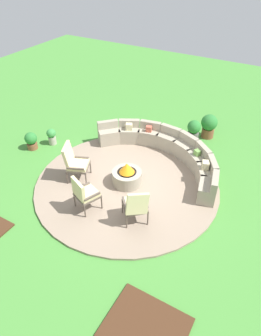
{
  "coord_description": "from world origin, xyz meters",
  "views": [
    {
      "loc": [
        3.39,
        -5.69,
        5.63
      ],
      "look_at": [
        0.0,
        0.2,
        0.45
      ],
      "focal_mm": 32.8,
      "sensor_mm": 36.0,
      "label": 1
    }
  ],
  "objects_px": {
    "potted_plant_0": "(194,130)",
    "potted_plant_2": "(209,125)",
    "potted_plant_1": "(52,136)",
    "lounge_chair_front_left": "(75,162)",
    "curved_stone_bench": "(167,150)",
    "potted_plant_3": "(31,140)",
    "fire_pit": "(127,176)",
    "lounge_chair_front_right": "(84,193)",
    "lounge_chair_back_left": "(136,205)"
  },
  "relations": [
    {
      "from": "lounge_chair_front_left",
      "to": "lounge_chair_back_left",
      "type": "distance_m",
      "value": 2.36
    },
    {
      "from": "potted_plant_0",
      "to": "potted_plant_3",
      "type": "xyz_separation_m",
      "value": [
        -4.4,
        -3.07,
        -0.1
      ]
    },
    {
      "from": "lounge_chair_front_right",
      "to": "potted_plant_3",
      "type": "distance_m",
      "value": 3.55
    },
    {
      "from": "curved_stone_bench",
      "to": "fire_pit",
      "type": "bearing_deg",
      "value": -105.26
    },
    {
      "from": "potted_plant_1",
      "to": "potted_plant_3",
      "type": "relative_size",
      "value": 0.96
    },
    {
      "from": "fire_pit",
      "to": "potted_plant_3",
      "type": "height_order",
      "value": "fire_pit"
    },
    {
      "from": "curved_stone_bench",
      "to": "potted_plant_1",
      "type": "distance_m",
      "value": 3.85
    },
    {
      "from": "fire_pit",
      "to": "potted_plant_0",
      "type": "bearing_deg",
      "value": 76.07
    },
    {
      "from": "fire_pit",
      "to": "potted_plant_2",
      "type": "xyz_separation_m",
      "value": [
        1.12,
        3.61,
        0.15
      ]
    },
    {
      "from": "lounge_chair_back_left",
      "to": "lounge_chair_front_right",
      "type": "bearing_deg",
      "value": 149.56
    },
    {
      "from": "potted_plant_2",
      "to": "potted_plant_3",
      "type": "xyz_separation_m",
      "value": [
        -4.75,
        -3.58,
        -0.15
      ]
    },
    {
      "from": "fire_pit",
      "to": "potted_plant_1",
      "type": "relative_size",
      "value": 1.47
    },
    {
      "from": "curved_stone_bench",
      "to": "lounge_chair_back_left",
      "type": "relative_size",
      "value": 4.35
    },
    {
      "from": "lounge_chair_front_right",
      "to": "potted_plant_1",
      "type": "xyz_separation_m",
      "value": [
        -2.85,
        1.98,
        -0.29
      ]
    },
    {
      "from": "potted_plant_2",
      "to": "potted_plant_1",
      "type": "bearing_deg",
      "value": -145.27
    },
    {
      "from": "curved_stone_bench",
      "to": "potted_plant_1",
      "type": "xyz_separation_m",
      "value": [
        -3.7,
        -1.06,
        -0.06
      ]
    },
    {
      "from": "fire_pit",
      "to": "lounge_chair_front_left",
      "type": "relative_size",
      "value": 0.74
    },
    {
      "from": "fire_pit",
      "to": "lounge_chair_front_left",
      "type": "xyz_separation_m",
      "value": [
        -1.37,
        -0.53,
        0.31
      ]
    },
    {
      "from": "potted_plant_2",
      "to": "lounge_chair_front_right",
      "type": "bearing_deg",
      "value": -106.83
    },
    {
      "from": "potted_plant_2",
      "to": "potted_plant_3",
      "type": "height_order",
      "value": "potted_plant_2"
    },
    {
      "from": "lounge_chair_front_left",
      "to": "potted_plant_0",
      "type": "distance_m",
      "value": 4.22
    },
    {
      "from": "lounge_chair_front_right",
      "to": "potted_plant_3",
      "type": "height_order",
      "value": "lounge_chair_front_right"
    },
    {
      "from": "curved_stone_bench",
      "to": "potted_plant_3",
      "type": "bearing_deg",
      "value": -158.47
    },
    {
      "from": "lounge_chair_front_left",
      "to": "potted_plant_3",
      "type": "height_order",
      "value": "lounge_chair_front_left"
    },
    {
      "from": "potted_plant_1",
      "to": "potted_plant_0",
      "type": "bearing_deg",
      "value": 32.17
    },
    {
      "from": "lounge_chair_back_left",
      "to": "potted_plant_2",
      "type": "xyz_separation_m",
      "value": [
        0.21,
        4.75,
        -0.12
      ]
    },
    {
      "from": "potted_plant_0",
      "to": "potted_plant_2",
      "type": "relative_size",
      "value": 0.91
    },
    {
      "from": "fire_pit",
      "to": "potted_plant_3",
      "type": "bearing_deg",
      "value": 179.42
    },
    {
      "from": "potted_plant_0",
      "to": "potted_plant_1",
      "type": "relative_size",
      "value": 1.37
    },
    {
      "from": "lounge_chair_back_left",
      "to": "potted_plant_0",
      "type": "distance_m",
      "value": 4.25
    },
    {
      "from": "fire_pit",
      "to": "potted_plant_2",
      "type": "distance_m",
      "value": 3.79
    },
    {
      "from": "fire_pit",
      "to": "potted_plant_2",
      "type": "bearing_deg",
      "value": 72.71
    },
    {
      "from": "fire_pit",
      "to": "potted_plant_2",
      "type": "relative_size",
      "value": 0.98
    },
    {
      "from": "fire_pit",
      "to": "lounge_chair_back_left",
      "type": "height_order",
      "value": "lounge_chair_back_left"
    },
    {
      "from": "potted_plant_2",
      "to": "potted_plant_3",
      "type": "bearing_deg",
      "value": -143.04
    },
    {
      "from": "lounge_chair_front_left",
      "to": "potted_plant_2",
      "type": "xyz_separation_m",
      "value": [
        2.49,
        4.14,
        -0.16
      ]
    },
    {
      "from": "fire_pit",
      "to": "potted_plant_0",
      "type": "relative_size",
      "value": 1.07
    },
    {
      "from": "potted_plant_0",
      "to": "potted_plant_1",
      "type": "height_order",
      "value": "potted_plant_0"
    },
    {
      "from": "potted_plant_0",
      "to": "potted_plant_3",
      "type": "height_order",
      "value": "potted_plant_0"
    },
    {
      "from": "potted_plant_3",
      "to": "potted_plant_0",
      "type": "bearing_deg",
      "value": 34.93
    },
    {
      "from": "lounge_chair_front_left",
      "to": "potted_plant_1",
      "type": "distance_m",
      "value": 2.2
    },
    {
      "from": "lounge_chair_front_right",
      "to": "potted_plant_2",
      "type": "distance_m",
      "value": 5.24
    },
    {
      "from": "lounge_chair_front_left",
      "to": "potted_plant_3",
      "type": "xyz_separation_m",
      "value": [
        -2.26,
        0.56,
        -0.31
      ]
    },
    {
      "from": "lounge_chair_back_left",
      "to": "potted_plant_3",
      "type": "distance_m",
      "value": 4.7
    },
    {
      "from": "curved_stone_bench",
      "to": "lounge_chair_front_left",
      "type": "height_order",
      "value": "lounge_chair_front_left"
    },
    {
      "from": "lounge_chair_front_left",
      "to": "potted_plant_1",
      "type": "bearing_deg",
      "value": -143.46
    },
    {
      "from": "fire_pit",
      "to": "potted_plant_3",
      "type": "relative_size",
      "value": 1.41
    },
    {
      "from": "lounge_chair_front_right",
      "to": "lounge_chair_front_left",
      "type": "bearing_deg",
      "value": 160.15
    },
    {
      "from": "lounge_chair_back_left",
      "to": "potted_plant_2",
      "type": "bearing_deg",
      "value": 45.57
    },
    {
      "from": "lounge_chair_front_left",
      "to": "potted_plant_2",
      "type": "relative_size",
      "value": 1.33
    }
  ]
}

